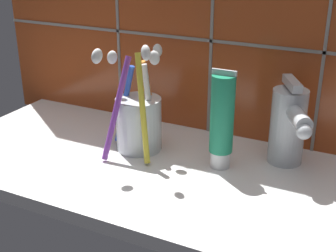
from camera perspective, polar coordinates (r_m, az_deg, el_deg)
sink_counter at (r=72.12cm, az=-1.16°, el=-5.49°), size 72.51×32.50×2.00cm
tile_wall_backsplash at (r=79.25cm, az=4.43°, el=14.63°), size 82.51×1.72×48.00cm
toothbrush_cup at (r=74.88cm, az=-3.63°, el=0.83°), size 11.40×13.63×18.85cm
toothpaste_tube at (r=68.63cm, az=6.60°, el=0.70°), size 3.68×3.51×15.15cm
sink_faucet at (r=71.93cm, az=14.53°, el=0.18°), size 7.30×10.72×13.21cm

